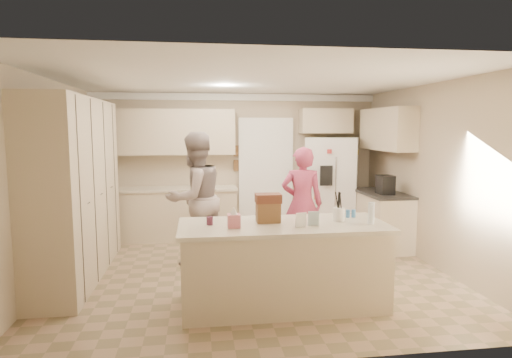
{
  "coord_description": "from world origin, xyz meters",
  "views": [
    {
      "loc": [
        -0.73,
        -5.62,
        1.97
      ],
      "look_at": [
        0.1,
        0.35,
        1.25
      ],
      "focal_mm": 30.0,
      "sensor_mm": 36.0,
      "label": 1
    }
  ],
  "objects": [
    {
      "name": "floor",
      "position": [
        0.0,
        0.0,
        -0.01
      ],
      "size": [
        5.2,
        4.6,
        0.02
      ],
      "primitive_type": "cube",
      "color": "#9A7D63",
      "rests_on": "ground"
    },
    {
      "name": "ceiling",
      "position": [
        0.0,
        0.0,
        2.61
      ],
      "size": [
        5.2,
        4.6,
        0.02
      ],
      "primitive_type": "cube",
      "color": "white",
      "rests_on": "wall_back"
    },
    {
      "name": "wall_back",
      "position": [
        0.0,
        2.31,
        1.3
      ],
      "size": [
        5.2,
        0.02,
        2.6
      ],
      "primitive_type": "cube",
      "color": "#B9A88C",
      "rests_on": "ground"
    },
    {
      "name": "wall_front",
      "position": [
        0.0,
        -2.31,
        1.3
      ],
      "size": [
        5.2,
        0.02,
        2.6
      ],
      "primitive_type": "cube",
      "color": "#B9A88C",
      "rests_on": "ground"
    },
    {
      "name": "wall_left",
      "position": [
        -2.61,
        0.0,
        1.3
      ],
      "size": [
        0.02,
        4.6,
        2.6
      ],
      "primitive_type": "cube",
      "color": "#B9A88C",
      "rests_on": "ground"
    },
    {
      "name": "wall_right",
      "position": [
        2.61,
        0.0,
        1.3
      ],
      "size": [
        0.02,
        4.6,
        2.6
      ],
      "primitive_type": "cube",
      "color": "#B9A88C",
      "rests_on": "ground"
    },
    {
      "name": "crown_back",
      "position": [
        0.0,
        2.26,
        2.53
      ],
      "size": [
        5.2,
        0.08,
        0.12
      ],
      "primitive_type": "cube",
      "color": "white",
      "rests_on": "wall_back"
    },
    {
      "name": "pantry_bank",
      "position": [
        -2.3,
        0.2,
        1.18
      ],
      "size": [
        0.6,
        2.6,
        2.35
      ],
      "primitive_type": "cube",
      "color": "beige",
      "rests_on": "floor"
    },
    {
      "name": "back_base_cab",
      "position": [
        -1.15,
        2.0,
        0.44
      ],
      "size": [
        2.2,
        0.6,
        0.88
      ],
      "primitive_type": "cube",
      "color": "beige",
      "rests_on": "floor"
    },
    {
      "name": "back_countertop",
      "position": [
        -1.15,
        1.99,
        0.9
      ],
      "size": [
        2.24,
        0.63,
        0.04
      ],
      "primitive_type": "cube",
      "color": "beige",
      "rests_on": "back_base_cab"
    },
    {
      "name": "back_upper_cab",
      "position": [
        -1.15,
        2.12,
        1.9
      ],
      "size": [
        2.2,
        0.35,
        0.8
      ],
      "primitive_type": "cube",
      "color": "beige",
      "rests_on": "wall_back"
    },
    {
      "name": "doorway_opening",
      "position": [
        0.55,
        2.28,
        1.05
      ],
      "size": [
        0.9,
        0.06,
        2.1
      ],
      "primitive_type": "cube",
      "color": "black",
      "rests_on": "floor"
    },
    {
      "name": "doorway_casing",
      "position": [
        0.55,
        2.24,
        1.05
      ],
      "size": [
        1.02,
        0.03,
        2.22
      ],
      "primitive_type": "cube",
      "color": "white",
      "rests_on": "floor"
    },
    {
      "name": "wall_frame_upper",
      "position": [
        0.02,
        2.27,
        1.55
      ],
      "size": [
        0.15,
        0.02,
        0.2
      ],
      "primitive_type": "cube",
      "color": "brown",
      "rests_on": "wall_back"
    },
    {
      "name": "wall_frame_lower",
      "position": [
        0.02,
        2.27,
        1.28
      ],
      "size": [
        0.15,
        0.02,
        0.2
      ],
      "primitive_type": "cube",
      "color": "brown",
      "rests_on": "wall_back"
    },
    {
      "name": "refrigerator",
      "position": [
        1.71,
        1.87,
        0.9
      ],
      "size": [
        1.1,
        0.99,
        1.8
      ],
      "primitive_type": "cube",
      "rotation": [
        0.0,
        0.0,
        -0.39
      ],
      "color": "white",
      "rests_on": "floor"
    },
    {
      "name": "fridge_seam",
      "position": [
        1.71,
        1.51,
        0.9
      ],
      "size": [
        0.02,
        0.02,
        1.78
      ],
      "primitive_type": "cube",
      "color": "gray",
      "rests_on": "refrigerator"
    },
    {
      "name": "fridge_dispenser",
      "position": [
        1.49,
        1.5,
        1.15
      ],
      "size": [
        0.22,
        0.03,
        0.35
      ],
      "primitive_type": "cube",
      "color": "black",
      "rests_on": "refrigerator"
    },
    {
      "name": "fridge_handle_l",
      "position": [
        1.66,
        1.5,
        1.05
      ],
      "size": [
        0.02,
        0.02,
        0.85
      ],
      "primitive_type": "cylinder",
      "color": "silver",
      "rests_on": "refrigerator"
    },
    {
      "name": "fridge_handle_r",
      "position": [
        1.76,
        1.5,
        1.05
      ],
      "size": [
        0.02,
        0.02,
        0.85
      ],
      "primitive_type": "cylinder",
      "color": "silver",
      "rests_on": "refrigerator"
    },
    {
      "name": "over_fridge_cab",
      "position": [
        1.65,
        2.12,
        2.1
      ],
      "size": [
        0.95,
        0.35,
        0.45
      ],
      "primitive_type": "cube",
      "color": "beige",
      "rests_on": "wall_back"
    },
    {
      "name": "right_base_cab",
      "position": [
        2.3,
        1.0,
        0.44
      ],
      "size": [
        0.6,
        1.2,
        0.88
      ],
      "primitive_type": "cube",
      "color": "beige",
      "rests_on": "floor"
    },
    {
      "name": "right_countertop",
      "position": [
        2.29,
        1.0,
        0.9
      ],
      "size": [
        0.63,
        1.24,
        0.04
      ],
      "primitive_type": "cube",
      "color": "#2D2B28",
      "rests_on": "right_base_cab"
    },
    {
      "name": "right_upper_cab",
      "position": [
        2.43,
        1.2,
        1.95
      ],
      "size": [
        0.35,
        1.5,
        0.7
      ],
      "primitive_type": "cube",
      "color": "beige",
      "rests_on": "wall_right"
    },
    {
      "name": "coffee_maker",
      "position": [
        2.25,
        0.8,
        1.07
      ],
      "size": [
        0.22,
        0.28,
        0.3
      ],
      "primitive_type": "cube",
      "color": "black",
      "rests_on": "right_countertop"
    },
    {
      "name": "island_base",
      "position": [
        0.2,
        -1.1,
        0.44
      ],
      "size": [
        2.2,
        0.9,
        0.88
      ],
      "primitive_type": "cube",
      "color": "beige",
      "rests_on": "floor"
    },
    {
      "name": "island_top",
      "position": [
        0.2,
        -1.1,
        0.9
      ],
      "size": [
        2.28,
        0.96,
        0.05
      ],
      "primitive_type": "cube",
      "color": "beige",
      "rests_on": "island_base"
    },
    {
      "name": "utensil_crock",
      "position": [
        0.85,
        -1.05,
        1.0
      ],
      "size": [
        0.13,
        0.13,
        0.15
      ],
      "primitive_type": "cylinder",
      "color": "white",
      "rests_on": "island_top"
    },
    {
      "name": "tissue_box",
      "position": [
        -0.35,
        -1.2,
        1.0
      ],
      "size": [
        0.13,
        0.13,
        0.14
      ],
      "primitive_type": "cube",
      "color": "#D77181",
      "rests_on": "island_top"
    },
    {
      "name": "tissue_plume",
      "position": [
        -0.35,
        -1.2,
        1.1
      ],
      "size": [
        0.08,
        0.08,
        0.08
      ],
      "primitive_type": "cone",
      "color": "white",
      "rests_on": "tissue_box"
    },
    {
      "name": "dollhouse_body",
      "position": [
        0.05,
        -1.0,
        1.04
      ],
      "size": [
        0.26,
        0.18,
        0.22
      ],
      "primitive_type": "cube",
      "color": "brown",
      "rests_on": "island_top"
    },
    {
      "name": "dollhouse_roof",
      "position": [
        0.05,
        -1.0,
        1.2
      ],
      "size": [
        0.28,
        0.2,
        0.1
      ],
      "primitive_type": "cube",
      "color": "#592D1E",
      "rests_on": "dollhouse_body"
    },
    {
      "name": "jam_jar",
      "position": [
        -0.6,
        -1.05,
        0.97
      ],
      "size": [
        0.07,
        0.07,
        0.09
      ],
      "primitive_type": "cylinder",
      "color": "#59263F",
      "rests_on": "island_top"
    },
    {
      "name": "greeting_card_a",
      "position": [
        0.35,
        -1.3,
        1.01
      ],
      "size": [
        0.12,
        0.06,
        0.16
      ],
      "primitive_type": "cube",
      "rotation": [
        0.15,
        0.0,
        0.2
      ],
      "color": "white",
      "rests_on": "island_top"
    },
    {
      "name": "greeting_card_b",
      "position": [
        0.5,
        -1.25,
        1.01
      ],
      "size": [
        0.12,
        0.05,
        0.16
      ],
      "primitive_type": "cube",
      "rotation": [
        0.15,
        0.0,
        -0.1
      ],
      "color": "silver",
      "rests_on": "island_top"
    },
    {
      "name": "water_bottle",
      "position": [
        1.15,
        -1.25,
        1.04
      ],
      "size": [
        0.07,
        0.07,
        0.24
      ],
      "primitive_type": "cylinder",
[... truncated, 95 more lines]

